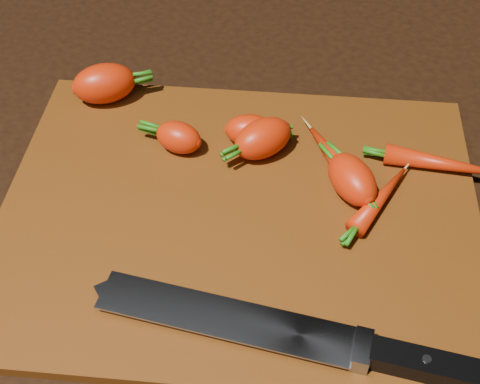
{
  "coord_description": "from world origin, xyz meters",
  "views": [
    {
      "loc": [
        0.04,
        -0.46,
        0.53
      ],
      "look_at": [
        0.0,
        0.01,
        0.03
      ],
      "focal_mm": 50.0,
      "sensor_mm": 36.0,
      "label": 1
    }
  ],
  "objects": [
    {
      "name": "carrot_7",
      "position": [
        0.1,
        0.07,
        0.03
      ],
      "size": [
        0.08,
        0.11,
        0.03
      ],
      "primitive_type": "ellipsoid",
      "rotation": [
        0.0,
        0.0,
        2.08
      ],
      "color": "red",
      "rests_on": "cutting_board"
    },
    {
      "name": "knife",
      "position": [
        0.02,
        -0.14,
        0.02
      ],
      "size": [
        0.38,
        0.1,
        0.02
      ],
      "rotation": [
        0.0,
        0.0,
        -0.17
      ],
      "color": "gray",
      "rests_on": "cutting_board"
    },
    {
      "name": "carrot_3",
      "position": [
        0.0,
        0.11,
        0.03
      ],
      "size": [
        0.06,
        0.04,
        0.04
      ],
      "primitive_type": "ellipsoid",
      "rotation": [
        0.0,
        0.0,
        0.06
      ],
      "color": "red",
      "rests_on": "cutting_board"
    },
    {
      "name": "carrot_5",
      "position": [
        0.15,
        0.02,
        0.02
      ],
      "size": [
        0.07,
        0.1,
        0.02
      ],
      "primitive_type": "ellipsoid",
      "rotation": [
        0.0,
        0.0,
        1.02
      ],
      "color": "red",
      "rests_on": "cutting_board"
    },
    {
      "name": "carrot_6",
      "position": [
        0.22,
        0.08,
        0.02
      ],
      "size": [
        0.14,
        0.05,
        0.02
      ],
      "primitive_type": "ellipsoid",
      "rotation": [
        0.0,
        0.0,
        -0.17
      ],
      "color": "red",
      "rests_on": "cutting_board"
    },
    {
      "name": "cutting_board",
      "position": [
        0.0,
        0.0,
        0.01
      ],
      "size": [
        0.5,
        0.4,
        0.01
      ],
      "primitive_type": "cube",
      "color": "brown",
      "rests_on": "ground"
    },
    {
      "name": "carrot_1",
      "position": [
        -0.08,
        0.09,
        0.03
      ],
      "size": [
        0.06,
        0.05,
        0.04
      ],
      "primitive_type": "ellipsoid",
      "rotation": [
        0.0,
        0.0,
        2.82
      ],
      "color": "red",
      "rests_on": "cutting_board"
    },
    {
      "name": "carrot_2",
      "position": [
        0.02,
        0.09,
        0.03
      ],
      "size": [
        0.08,
        0.08,
        0.04
      ],
      "primitive_type": "ellipsoid",
      "rotation": [
        0.0,
        0.0,
        3.82
      ],
      "color": "red",
      "rests_on": "cutting_board"
    },
    {
      "name": "ground",
      "position": [
        0.0,
        0.0,
        -0.01
      ],
      "size": [
        2.0,
        2.0,
        0.01
      ],
      "primitive_type": "cube",
      "color": "black"
    },
    {
      "name": "carrot_0",
      "position": [
        -0.18,
        0.17,
        0.04
      ],
      "size": [
        0.09,
        0.07,
        0.05
      ],
      "primitive_type": "ellipsoid",
      "rotation": [
        0.0,
        0.0,
        0.39
      ],
      "color": "red",
      "rests_on": "cutting_board"
    },
    {
      "name": "carrot_4",
      "position": [
        0.12,
        0.04,
        0.03
      ],
      "size": [
        0.07,
        0.08,
        0.04
      ],
      "primitive_type": "ellipsoid",
      "rotation": [
        0.0,
        0.0,
        2.08
      ],
      "color": "red",
      "rests_on": "cutting_board"
    }
  ]
}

